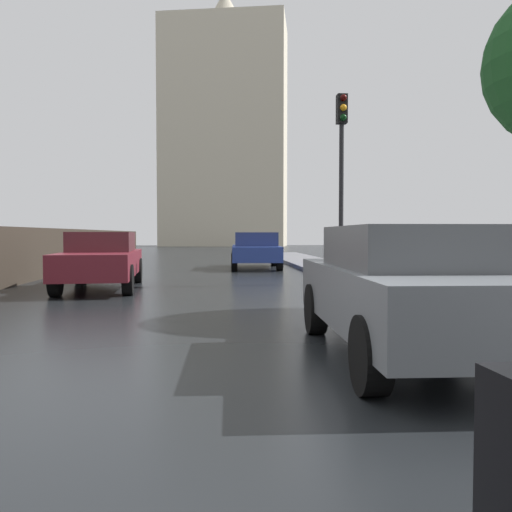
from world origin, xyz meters
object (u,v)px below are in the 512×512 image
(car_blue_far_ahead, at_px, (256,249))
(traffic_light, at_px, (342,153))
(car_grey_behind_camera, at_px, (415,287))
(car_maroon_mid_road, at_px, (102,259))

(car_blue_far_ahead, distance_m, traffic_light, 7.35)
(car_blue_far_ahead, height_order, car_grey_behind_camera, car_grey_behind_camera)
(car_blue_far_ahead, bearing_deg, car_grey_behind_camera, -85.47)
(car_grey_behind_camera, distance_m, traffic_light, 8.60)
(car_blue_far_ahead, height_order, traffic_light, traffic_light)
(car_blue_far_ahead, bearing_deg, car_maroon_mid_road, -118.38)
(car_maroon_mid_road, height_order, car_grey_behind_camera, car_grey_behind_camera)
(car_maroon_mid_road, height_order, traffic_light, traffic_light)
(car_maroon_mid_road, relative_size, traffic_light, 0.96)
(car_maroon_mid_road, bearing_deg, traffic_light, -178.47)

